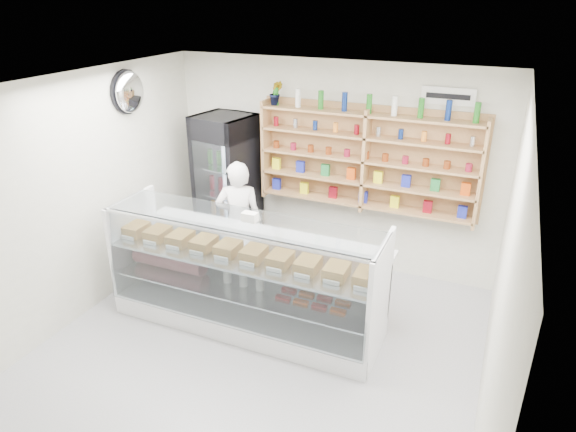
% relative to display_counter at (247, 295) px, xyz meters
% --- Properties ---
extents(room, '(5.00, 5.00, 5.00)m').
position_rel_display_counter_xyz_m(room, '(0.35, -0.62, 1.03)').
color(room, '#A9A8AD').
rests_on(room, ground).
extents(display_counter, '(3.11, 0.93, 1.35)m').
position_rel_display_counter_xyz_m(display_counter, '(0.00, 0.00, 0.00)').
color(display_counter, white).
rests_on(display_counter, floor).
extents(shop_worker, '(0.70, 0.60, 1.64)m').
position_rel_display_counter_xyz_m(shop_worker, '(-0.57, 0.90, 0.45)').
color(shop_worker, white).
rests_on(shop_worker, floor).
extents(drinks_cooler, '(0.85, 0.83, 2.04)m').
position_rel_display_counter_xyz_m(drinks_cooler, '(-1.08, 1.51, 0.66)').
color(drinks_cooler, black).
rests_on(drinks_cooler, floor).
extents(wall_shelving, '(2.84, 0.28, 1.33)m').
position_rel_display_counter_xyz_m(wall_shelving, '(0.85, 1.72, 1.23)').
color(wall_shelving, tan).
rests_on(wall_shelving, back_wall).
extents(potted_plant, '(0.21, 0.19, 0.32)m').
position_rel_display_counter_xyz_m(potted_plant, '(-0.40, 1.72, 1.99)').
color(potted_plant, '#1E6626').
rests_on(potted_plant, wall_shelving).
extents(security_mirror, '(0.15, 0.50, 0.50)m').
position_rel_display_counter_xyz_m(security_mirror, '(-1.82, 0.58, 2.08)').
color(security_mirror, silver).
rests_on(security_mirror, left_wall).
extents(wall_sign, '(0.62, 0.03, 0.20)m').
position_rel_display_counter_xyz_m(wall_sign, '(1.75, 1.85, 2.08)').
color(wall_sign, white).
rests_on(wall_sign, back_wall).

